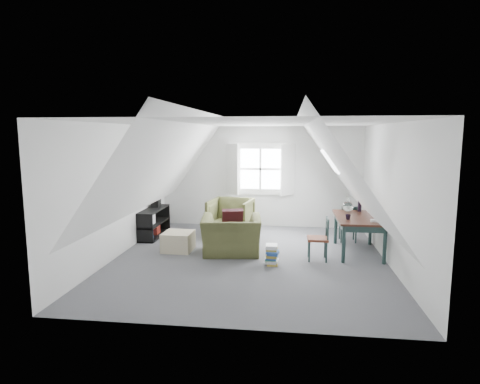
# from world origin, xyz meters

# --- Properties ---
(floor) EXTENTS (5.50, 5.50, 0.00)m
(floor) POSITION_xyz_m (0.00, 0.00, 0.00)
(floor) COLOR #4F5055
(floor) RESTS_ON ground
(ceiling) EXTENTS (5.50, 5.50, 0.00)m
(ceiling) POSITION_xyz_m (0.00, 0.00, 2.50)
(ceiling) COLOR white
(ceiling) RESTS_ON wall_back
(wall_back) EXTENTS (5.00, 0.00, 5.00)m
(wall_back) POSITION_xyz_m (0.00, 2.75, 1.25)
(wall_back) COLOR silver
(wall_back) RESTS_ON ground
(wall_front) EXTENTS (5.00, 0.00, 5.00)m
(wall_front) POSITION_xyz_m (0.00, -2.75, 1.25)
(wall_front) COLOR silver
(wall_front) RESTS_ON ground
(wall_left) EXTENTS (0.00, 5.50, 5.50)m
(wall_left) POSITION_xyz_m (-2.50, 0.00, 1.25)
(wall_left) COLOR silver
(wall_left) RESTS_ON ground
(wall_right) EXTENTS (0.00, 5.50, 5.50)m
(wall_right) POSITION_xyz_m (2.50, 0.00, 1.25)
(wall_right) COLOR silver
(wall_right) RESTS_ON ground
(slope_left) EXTENTS (3.19, 5.50, 4.48)m
(slope_left) POSITION_xyz_m (-1.55, 0.00, 1.78)
(slope_left) COLOR white
(slope_left) RESTS_ON wall_left
(slope_right) EXTENTS (3.19, 5.50, 4.48)m
(slope_right) POSITION_xyz_m (1.55, 0.00, 1.78)
(slope_right) COLOR white
(slope_right) RESTS_ON wall_right
(dormer_window) EXTENTS (1.71, 0.35, 1.30)m
(dormer_window) POSITION_xyz_m (0.00, 2.68, 1.45)
(dormer_window) COLOR white
(dormer_window) RESTS_ON wall_back
(skylight) EXTENTS (0.35, 0.75, 0.47)m
(skylight) POSITION_xyz_m (1.55, 1.30, 1.75)
(skylight) COLOR white
(skylight) RESTS_ON slope_right
(armchair_near) EXTENTS (1.24, 1.11, 0.73)m
(armchair_near) POSITION_xyz_m (-0.38, 0.27, 0.00)
(armchair_near) COLOR #474A26
(armchair_near) RESTS_ON floor
(armchair_far) EXTENTS (1.05, 1.07, 0.86)m
(armchair_far) POSITION_xyz_m (-0.59, 1.64, 0.00)
(armchair_far) COLOR #474A26
(armchair_far) RESTS_ON floor
(throw_pillow) EXTENTS (0.45, 0.33, 0.42)m
(throw_pillow) POSITION_xyz_m (-0.38, 0.42, 0.65)
(throw_pillow) COLOR #360E14
(throw_pillow) RESTS_ON armchair_near
(ottoman) EXTENTS (0.58, 0.58, 0.38)m
(ottoman) POSITION_xyz_m (-1.46, 0.35, 0.19)
(ottoman) COLOR #B9AE8D
(ottoman) RESTS_ON floor
(dining_table) EXTENTS (0.87, 1.45, 0.73)m
(dining_table) POSITION_xyz_m (2.07, 0.63, 0.63)
(dining_table) COLOR #35170E
(dining_table) RESTS_ON floor
(demijohn) EXTENTS (0.22, 0.22, 0.31)m
(demijohn) POSITION_xyz_m (1.92, 1.08, 0.85)
(demijohn) COLOR silver
(demijohn) RESTS_ON dining_table
(vase_twigs) EXTENTS (0.08, 0.08, 0.59)m
(vase_twigs) POSITION_xyz_m (2.17, 1.18, 0.86)
(vase_twigs) COLOR black
(vase_twigs) RESTS_ON dining_table
(cup) EXTENTS (0.13, 0.13, 0.10)m
(cup) POSITION_xyz_m (1.82, 0.33, 0.73)
(cup) COLOR black
(cup) RESTS_ON dining_table
(paper_box) EXTENTS (0.13, 0.09, 0.04)m
(paper_box) POSITION_xyz_m (2.27, 0.18, 0.75)
(paper_box) COLOR white
(paper_box) RESTS_ON dining_table
(dining_chair_far) EXTENTS (0.38, 0.38, 0.80)m
(dining_chair_far) POSITION_xyz_m (2.00, 1.46, 0.42)
(dining_chair_far) COLOR #5E2A1C
(dining_chair_far) RESTS_ON floor
(dining_chair_near) EXTENTS (0.38, 0.38, 0.80)m
(dining_chair_near) POSITION_xyz_m (1.29, 0.08, 0.42)
(dining_chair_near) COLOR #5E2A1C
(dining_chair_near) RESTS_ON floor
(media_shelf) EXTENTS (0.41, 1.24, 0.64)m
(media_shelf) POSITION_xyz_m (-2.34, 1.35, 0.29)
(media_shelf) COLOR black
(media_shelf) RESTS_ON floor
(electronics_box) EXTENTS (0.18, 0.25, 0.19)m
(electronics_box) POSITION_xyz_m (-2.34, 1.65, 0.72)
(electronics_box) COLOR black
(electronics_box) RESTS_ON media_shelf
(magazine_stack) EXTENTS (0.27, 0.32, 0.36)m
(magazine_stack) POSITION_xyz_m (0.43, -0.29, 0.18)
(magazine_stack) COLOR #B29933
(magazine_stack) RESTS_ON floor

